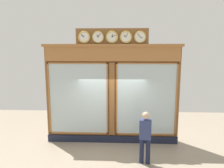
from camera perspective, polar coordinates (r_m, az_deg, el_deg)
name	(u,v)px	position (r m, az deg, el deg)	size (l,w,h in m)	color
shop_facade	(112,93)	(8.06, 0.04, -2.48)	(5.14, 0.42, 4.34)	brown
pedestrian	(145,135)	(6.86, 8.98, -13.59)	(0.40, 0.29, 1.69)	#191E38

